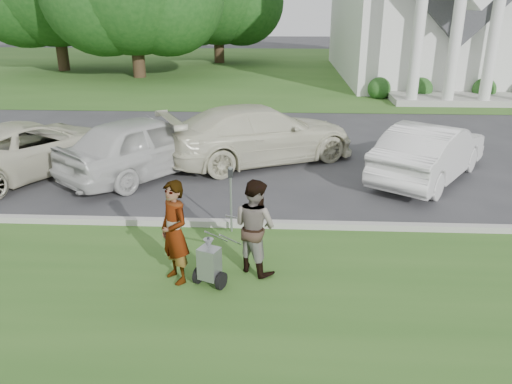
# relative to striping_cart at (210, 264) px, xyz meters

# --- Properties ---
(ground) EXTENTS (120.00, 120.00, 0.00)m
(ground) POSITION_rel_striping_cart_xyz_m (0.38, 1.76, -0.40)
(ground) COLOR #333335
(ground) RESTS_ON ground
(grass_strip) EXTENTS (80.00, 7.00, 0.01)m
(grass_strip) POSITION_rel_striping_cart_xyz_m (0.38, -1.24, -0.40)
(grass_strip) COLOR #2F591E
(grass_strip) RESTS_ON ground
(church_lawn) EXTENTS (80.00, 30.00, 0.01)m
(church_lawn) POSITION_rel_striping_cart_xyz_m (0.38, 28.76, -0.40)
(church_lawn) COLOR #2F591E
(church_lawn) RESTS_ON ground
(curb) EXTENTS (80.00, 0.18, 0.15)m
(curb) POSITION_rel_striping_cart_xyz_m (0.38, 2.31, -0.33)
(curb) COLOR #9E9E93
(curb) RESTS_ON ground
(striping_cart) EXTENTS (0.78, 1.08, 0.94)m
(striping_cart) POSITION_rel_striping_cart_xyz_m (0.00, 0.00, 0.00)
(striping_cart) COLOR black
(striping_cart) RESTS_ON ground
(person_left) EXTENTS (0.75, 0.76, 1.77)m
(person_left) POSITION_rel_striping_cart_xyz_m (-0.59, 0.14, 0.48)
(person_left) COLOR #999999
(person_left) RESTS_ON ground
(person_right) EXTENTS (1.04, 1.01, 1.68)m
(person_right) POSITION_rel_striping_cart_xyz_m (0.71, 0.54, 0.44)
(person_right) COLOR #999999
(person_right) RESTS_ON ground
(parking_meter_near) EXTENTS (0.10, 0.09, 1.39)m
(parking_meter_near) POSITION_rel_striping_cart_xyz_m (0.16, 2.08, 0.47)
(parking_meter_near) COLOR #95979D
(parking_meter_near) RESTS_ON ground
(car_a) EXTENTS (4.68, 5.66, 1.44)m
(car_a) POSITION_rel_striping_cart_xyz_m (-5.64, 5.58, 0.32)
(car_a) COLOR beige
(car_a) RESTS_ON ground
(car_b) EXTENTS (4.53, 5.01, 1.65)m
(car_b) POSITION_rel_striping_cart_xyz_m (-2.46, 5.59, 0.42)
(car_b) COLOR silver
(car_b) RESTS_ON ground
(car_c) EXTENTS (6.10, 4.66, 1.65)m
(car_c) POSITION_rel_striping_cart_xyz_m (0.54, 6.95, 0.42)
(car_c) COLOR beige
(car_c) RESTS_ON ground
(car_d) EXTENTS (3.92, 4.65, 1.50)m
(car_d) POSITION_rel_striping_cart_xyz_m (5.06, 5.61, 0.35)
(car_d) COLOR silver
(car_d) RESTS_ON ground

